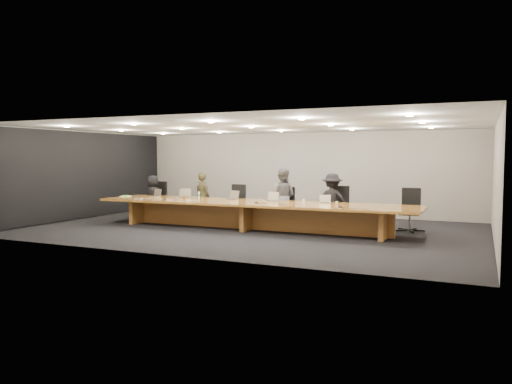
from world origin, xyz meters
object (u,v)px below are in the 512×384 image
at_px(chair_far_left, 156,199).
at_px(mic_left, 164,199).
at_px(person_d, 332,201).
at_px(av_box, 138,198).
at_px(amber_mug, 185,198).
at_px(mic_right, 340,207).
at_px(laptop_d, 271,197).
at_px(chair_mid_right, 284,205).
at_px(chair_left, 197,203).
at_px(chair_far_right, 410,210).
at_px(person_b, 203,196).
at_px(paper_cup_near, 304,201).
at_px(person_c, 282,197).
at_px(person_a, 153,196).
at_px(conference_table, 251,210).
at_px(mic_center, 256,202).
at_px(laptop_c, 231,195).
at_px(laptop_e, 325,199).
at_px(paper_cup_far, 337,203).
at_px(water_bottle, 199,195).
at_px(laptop_b, 184,193).
at_px(chair_mid_left, 235,203).
at_px(laptop_a, 155,193).
at_px(chair_right, 340,206).

height_order(chair_far_left, mic_left, chair_far_left).
distance_m(chair_far_left, person_d, 6.02).
bearing_deg(mic_left, av_box, -170.68).
height_order(amber_mug, mic_right, amber_mug).
height_order(laptop_d, av_box, laptop_d).
bearing_deg(chair_mid_right, chair_left, -175.44).
bearing_deg(chair_far_right, chair_far_left, 178.83).
height_order(person_b, paper_cup_near, person_b).
xyz_separation_m(person_c, person_d, (1.50, -0.01, -0.06)).
height_order(person_a, av_box, person_a).
bearing_deg(laptop_d, person_c, 100.76).
height_order(chair_far_right, laptop_d, chair_far_right).
distance_m(conference_table, mic_center, 0.46).
xyz_separation_m(laptop_c, laptop_e, (2.75, 0.03, -0.02)).
bearing_deg(paper_cup_far, chair_left, 168.96).
distance_m(chair_far_right, mic_left, 6.79).
height_order(water_bottle, mic_right, water_bottle).
height_order(laptop_b, paper_cup_far, laptop_b).
height_order(chair_far_right, av_box, chair_far_right).
distance_m(chair_mid_left, laptop_a, 2.49).
bearing_deg(conference_table, water_bottle, 171.12).
bearing_deg(person_d, mic_center, 38.26).
distance_m(av_box, mic_right, 6.00).
bearing_deg(av_box, chair_far_left, 102.31).
bearing_deg(chair_far_left, chair_mid_left, 6.14).
relative_size(chair_left, laptop_d, 3.17).
xyz_separation_m(chair_right, person_b, (-4.34, -0.12, 0.16)).
bearing_deg(person_d, laptop_e, 88.23).
height_order(chair_mid_left, amber_mug, chair_mid_left).
distance_m(chair_right, amber_mug, 4.42).
distance_m(chair_far_left, person_a, 0.18).
bearing_deg(person_b, chair_left, 28.92).
relative_size(chair_far_right, person_c, 0.72).
relative_size(person_c, laptop_c, 4.70).
height_order(chair_right, person_c, person_c).
bearing_deg(laptop_a, mic_right, 9.28).
bearing_deg(laptop_b, chair_mid_right, 3.19).
bearing_deg(laptop_d, conference_table, -129.65).
bearing_deg(laptop_a, amber_mug, 0.58).
height_order(laptop_a, mic_center, laptop_a).
distance_m(conference_table, amber_mug, 2.11).
distance_m(chair_far_left, laptop_e, 6.12).
bearing_deg(mic_center, mic_right, -6.70).
bearing_deg(paper_cup_far, person_c, 152.95).
relative_size(laptop_c, water_bottle, 1.69).
distance_m(conference_table, laptop_e, 2.01).
xyz_separation_m(chair_mid_right, person_d, (1.45, -0.05, 0.20)).
distance_m(person_a, water_bottle, 2.44).
distance_m(chair_far_right, mic_center, 4.06).
distance_m(chair_far_left, mic_right, 6.97).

